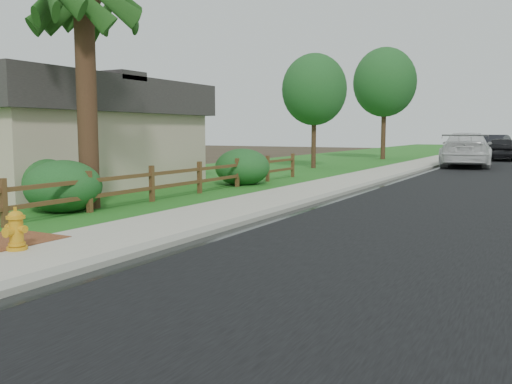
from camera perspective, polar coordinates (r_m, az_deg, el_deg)
The scene contains 18 objects.
ground at distance 9.71m, azimuth -14.06°, elevation -6.14°, with size 120.00×120.00×0.00m, color #332A1B.
curb at distance 42.41m, azimuth 20.54°, elevation 3.28°, with size 0.40×90.00×0.12m, color gray.
wet_gutter at distance 42.37m, azimuth 21.00°, elevation 3.21°, with size 0.50×90.00×0.00m, color black.
sidewalk at distance 42.62m, azimuth 18.81°, elevation 3.35°, with size 2.20×90.00×0.10m, color #AEA497.
grass_strip at distance 42.99m, azimuth 16.31°, elevation 3.43°, with size 1.60×90.00×0.06m, color #21621C.
lawn_near at distance 44.40m, azimuth 9.73°, elevation 3.67°, with size 9.00×90.00×0.04m, color #21621C.
ranch_fence at distance 16.77m, azimuth -8.30°, elevation 1.35°, with size 0.12×16.92×1.10m.
house at distance 22.35m, azimuth -22.81°, elevation 5.92°, with size 10.60×9.60×4.05m.
fire_hydrant at distance 9.91m, azimuth -23.95°, elevation -3.70°, with size 0.47×0.38×0.73m.
white_suv at distance 34.05m, azimuth 21.26°, elevation 4.17°, with size 2.76×6.78×1.97m, color silver.
dark_car_mid at distance 42.42m, azimuth 24.50°, elevation 4.18°, with size 1.95×4.86×1.66m, color black.
dark_car_far at distance 49.33m, azimuth 23.64°, elevation 4.52°, with size 1.87×5.37×1.77m, color black.
boulder at distance 15.25m, azimuth -18.54°, elevation -0.41°, with size 1.06×0.80×0.71m, color brown.
shrub_a at distance 16.54m, azimuth -21.63°, elevation 1.06°, with size 1.77×1.77×1.33m, color #1A4A1D.
shrub_b at distance 14.62m, azimuth -19.63°, elevation 0.54°, with size 1.94×1.94×1.35m, color #1A4A1D.
shrub_d at distance 20.67m, azimuth -1.45°, elevation 2.62°, with size 2.09×2.09×1.42m, color #1A4A1D.
tree_near_left at distance 30.36m, azimuth 6.16°, elevation 10.66°, with size 3.56×3.56×6.32m.
tree_mid_left at distance 40.87m, azimuth 13.39°, elevation 11.15°, with size 4.52×4.52×8.08m.
Camera 1 is at (6.48, -6.93, 2.08)m, focal length 38.00 mm.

